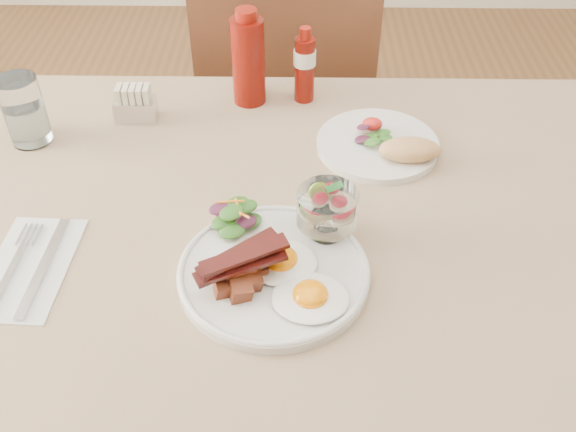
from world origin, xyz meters
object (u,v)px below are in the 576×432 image
(second_plate, at_px, (385,145))
(water_glass, at_px, (25,114))
(main_plate, at_px, (274,273))
(hot_sauce_bottle, at_px, (305,66))
(chair_far, at_px, (286,111))
(sugar_caddy, at_px, (135,105))
(ketchup_bottle, at_px, (248,60))
(table, at_px, (279,253))
(fruit_cup, at_px, (327,208))

(second_plate, distance_m, water_glass, 0.65)
(main_plate, xyz_separation_m, water_glass, (-0.46, 0.34, 0.05))
(hot_sauce_bottle, bearing_deg, second_plate, -50.69)
(chair_far, relative_size, sugar_caddy, 11.76)
(chair_far, relative_size, second_plate, 4.16)
(second_plate, distance_m, ketchup_bottle, 0.32)
(ketchup_bottle, bearing_deg, second_plate, -33.90)
(main_plate, xyz_separation_m, hot_sauce_bottle, (0.05, 0.49, 0.07))
(ketchup_bottle, distance_m, hot_sauce_bottle, 0.11)
(sugar_caddy, bearing_deg, table, -45.82)
(sugar_caddy, bearing_deg, chair_far, 52.53)
(table, relative_size, chair_far, 1.43)
(second_plate, height_order, ketchup_bottle, ketchup_bottle)
(chair_far, height_order, water_glass, chair_far)
(table, bearing_deg, chair_far, 90.00)
(main_plate, distance_m, sugar_caddy, 0.50)
(fruit_cup, xyz_separation_m, hot_sauce_bottle, (-0.03, 0.41, 0.01))
(ketchup_bottle, bearing_deg, table, -79.08)
(table, bearing_deg, main_plate, -91.26)
(ketchup_bottle, bearing_deg, water_glass, -159.90)
(table, relative_size, main_plate, 4.75)
(main_plate, bearing_deg, water_glass, 143.60)
(main_plate, relative_size, hot_sauce_bottle, 1.82)
(chair_far, height_order, ketchup_bottle, ketchup_bottle)
(ketchup_bottle, height_order, sugar_caddy, ketchup_bottle)
(chair_far, xyz_separation_m, second_plate, (0.19, -0.49, 0.24))
(table, distance_m, hot_sauce_bottle, 0.39)
(second_plate, xyz_separation_m, hot_sauce_bottle, (-0.15, 0.18, 0.06))
(chair_far, distance_m, hot_sauce_bottle, 0.43)
(sugar_caddy, relative_size, water_glass, 0.62)
(second_plate, xyz_separation_m, ketchup_bottle, (-0.26, 0.17, 0.08))
(sugar_caddy, bearing_deg, water_glass, -159.83)
(hot_sauce_bottle, height_order, water_glass, hot_sauce_bottle)
(ketchup_bottle, distance_m, sugar_caddy, 0.23)
(main_plate, distance_m, second_plate, 0.37)
(chair_far, height_order, second_plate, chair_far)
(second_plate, bearing_deg, fruit_cup, -115.72)
(hot_sauce_bottle, bearing_deg, ketchup_bottle, -176.37)
(chair_far, bearing_deg, water_glass, -135.10)
(table, distance_m, sugar_caddy, 0.41)
(main_plate, height_order, ketchup_bottle, ketchup_bottle)
(fruit_cup, xyz_separation_m, ketchup_bottle, (-0.14, 0.41, 0.02))
(ketchup_bottle, relative_size, water_glass, 1.51)
(table, height_order, hot_sauce_bottle, hot_sauce_bottle)
(water_glass, bearing_deg, sugar_caddy, 21.74)
(water_glass, bearing_deg, second_plate, -2.35)
(hot_sauce_bottle, height_order, sugar_caddy, hot_sauce_bottle)
(chair_far, height_order, sugar_caddy, chair_far)
(ketchup_bottle, relative_size, hot_sauce_bottle, 1.25)
(fruit_cup, distance_m, second_plate, 0.27)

